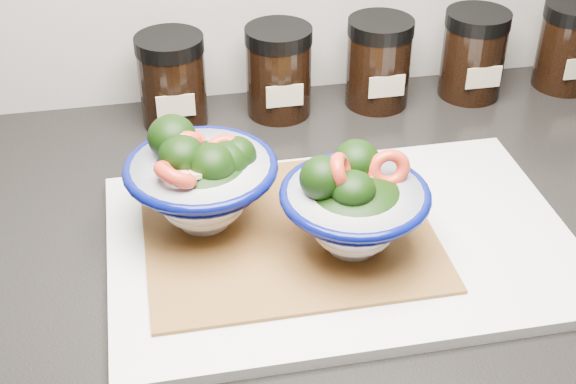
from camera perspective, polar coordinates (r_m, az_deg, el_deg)
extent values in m
cube|color=black|center=(0.88, 13.20, -1.99)|extent=(3.50, 0.60, 0.04)
cube|color=silver|center=(0.79, 3.80, -3.64)|extent=(0.45, 0.30, 0.01)
cube|color=#A26A30|center=(0.79, 0.00, -2.74)|extent=(0.28, 0.24, 0.00)
cylinder|color=white|center=(0.80, -5.98, -1.70)|extent=(0.05, 0.05, 0.01)
ellipsoid|color=white|center=(0.79, -6.05, -0.76)|extent=(0.08, 0.08, 0.04)
torus|color=#050B50|center=(0.77, -6.23, 1.73)|extent=(0.15, 0.15, 0.01)
torus|color=#050B50|center=(0.78, -6.17, 0.80)|extent=(0.12, 0.12, 0.00)
ellipsoid|color=black|center=(0.77, -6.18, 1.06)|extent=(0.11, 0.11, 0.05)
ellipsoid|color=black|center=(0.77, -3.65, 2.55)|extent=(0.04, 0.04, 0.04)
cylinder|color=#477233|center=(0.78, -3.61, 1.72)|extent=(0.01, 0.02, 0.03)
ellipsoid|color=black|center=(0.77, -4.44, 2.09)|extent=(0.05, 0.05, 0.04)
cylinder|color=#477233|center=(0.78, -4.38, 1.09)|extent=(0.01, 0.02, 0.03)
ellipsoid|color=black|center=(0.78, -8.26, 3.89)|extent=(0.05, 0.05, 0.04)
cylinder|color=#477233|center=(0.79, -8.16, 2.86)|extent=(0.02, 0.02, 0.03)
ellipsoid|color=black|center=(0.76, -7.60, 2.66)|extent=(0.04, 0.04, 0.04)
cylinder|color=#477233|center=(0.77, -7.52, 1.70)|extent=(0.01, 0.02, 0.03)
ellipsoid|color=black|center=(0.75, -5.44, 1.87)|extent=(0.05, 0.05, 0.04)
cylinder|color=#477233|center=(0.76, -5.38, 0.87)|extent=(0.01, 0.02, 0.03)
torus|color=#DB4129|center=(0.76, -4.64, 2.68)|extent=(0.06, 0.06, 0.05)
torus|color=#DB4129|center=(0.80, -7.15, 3.66)|extent=(0.06, 0.06, 0.04)
torus|color=#DB4129|center=(0.74, -8.02, 1.22)|extent=(0.06, 0.06, 0.04)
torus|color=#DB4129|center=(0.77, -7.64, 3.35)|extent=(0.06, 0.04, 0.06)
cylinder|color=#CCBC8E|center=(0.75, -7.08, 1.73)|extent=(0.02, 0.02, 0.01)
cylinder|color=#CCBC8E|center=(0.74, -6.80, 1.31)|extent=(0.02, 0.02, 0.01)
cylinder|color=white|center=(0.77, 4.61, -3.50)|extent=(0.05, 0.05, 0.01)
ellipsoid|color=white|center=(0.76, 4.66, -2.59)|extent=(0.08, 0.08, 0.03)
torus|color=#050B50|center=(0.74, 4.80, -0.20)|extent=(0.14, 0.14, 0.01)
torus|color=#050B50|center=(0.74, 4.75, -1.10)|extent=(0.12, 0.12, 0.00)
ellipsoid|color=black|center=(0.74, 4.76, -0.84)|extent=(0.10, 0.10, 0.05)
ellipsoid|color=black|center=(0.72, 4.62, 0.16)|extent=(0.04, 0.04, 0.03)
cylinder|color=#477233|center=(0.73, 4.57, -0.79)|extent=(0.02, 0.01, 0.03)
ellipsoid|color=black|center=(0.76, 4.89, 2.27)|extent=(0.04, 0.04, 0.04)
cylinder|color=#477233|center=(0.76, 4.83, 1.30)|extent=(0.01, 0.01, 0.03)
ellipsoid|color=black|center=(0.72, 2.44, 1.00)|extent=(0.04, 0.04, 0.04)
cylinder|color=#477233|center=(0.73, 2.41, 0.05)|extent=(0.01, 0.01, 0.03)
torus|color=#DB4129|center=(0.74, 3.99, 0.35)|extent=(0.05, 0.05, 0.04)
torus|color=#DB4129|center=(0.75, 7.17, 1.68)|extent=(0.05, 0.03, 0.05)
torus|color=#DB4129|center=(0.73, 3.10, 0.76)|extent=(0.05, 0.06, 0.05)
torus|color=#DB4129|center=(0.72, 3.81, 1.48)|extent=(0.03, 0.06, 0.06)
cylinder|color=#CCBC8E|center=(0.72, 4.29, -0.13)|extent=(0.02, 0.02, 0.01)
cylinder|color=#CCBC8E|center=(0.75, 5.67, 1.09)|extent=(0.02, 0.02, 0.02)
cylinder|color=black|center=(0.98, -8.18, 7.38)|extent=(0.08, 0.08, 0.09)
cylinder|color=black|center=(0.96, -8.46, 10.37)|extent=(0.08, 0.08, 0.02)
cube|color=#C6B793|center=(0.95, -7.98, 6.07)|extent=(0.05, 0.00, 0.03)
cylinder|color=black|center=(1.00, -0.66, 8.12)|extent=(0.08, 0.08, 0.09)
cylinder|color=black|center=(0.97, -0.68, 11.09)|extent=(0.08, 0.08, 0.02)
cube|color=#C6B793|center=(0.96, -0.23, 6.84)|extent=(0.04, 0.00, 0.03)
cylinder|color=black|center=(1.02, 6.42, 8.68)|extent=(0.08, 0.08, 0.09)
cylinder|color=black|center=(1.00, 6.63, 11.58)|extent=(0.08, 0.08, 0.02)
cube|color=#C6B793|center=(0.99, 7.04, 7.45)|extent=(0.04, 0.00, 0.03)
cylinder|color=black|center=(1.07, 12.98, 9.09)|extent=(0.08, 0.08, 0.09)
cylinder|color=black|center=(1.04, 13.39, 11.87)|extent=(0.08, 0.08, 0.02)
cube|color=#C6B793|center=(1.04, 13.75, 7.91)|extent=(0.04, 0.00, 0.03)
cylinder|color=black|center=(1.12, 19.30, 9.37)|extent=(0.08, 0.08, 0.09)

